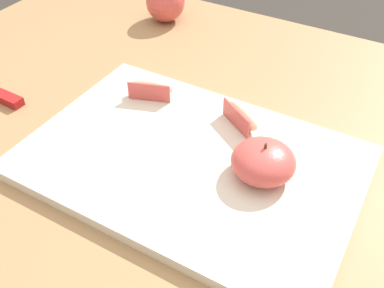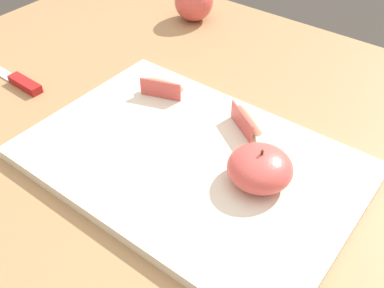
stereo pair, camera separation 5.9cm
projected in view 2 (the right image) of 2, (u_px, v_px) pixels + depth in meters
The scene contains 7 objects.
dining_table at pixel (199, 215), 0.67m from camera, with size 1.26×0.97×0.74m.
cutting_board at pixel (192, 159), 0.61m from camera, with size 0.45×0.30×0.02m.
apple_half_skin_up at pixel (260, 168), 0.55m from camera, with size 0.08×0.08×0.05m.
apple_wedge_left at pixel (249, 120), 0.64m from camera, with size 0.07×0.06×0.03m.
apple_wedge_near_knife at pixel (163, 85), 0.70m from camera, with size 0.07×0.05×0.03m.
paring_knife at pixel (20, 82), 0.76m from camera, with size 0.16×0.02×0.01m.
whole_apple_pink_lady at pixel (194, 1), 0.92m from camera, with size 0.08×0.08×0.09m.
Camera 2 is at (0.25, -0.35, 1.17)m, focal length 41.47 mm.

